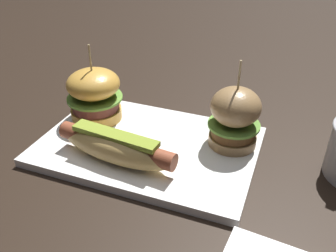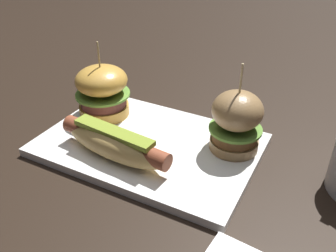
{
  "view_description": "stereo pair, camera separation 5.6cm",
  "coord_description": "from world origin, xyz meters",
  "px_view_note": "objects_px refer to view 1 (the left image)",
  "views": [
    {
      "loc": [
        0.21,
        -0.44,
        0.35
      ],
      "look_at": [
        0.03,
        0.0,
        0.05
      ],
      "focal_mm": 38.69,
      "sensor_mm": 36.0,
      "label": 1
    },
    {
      "loc": [
        0.26,
        -0.42,
        0.35
      ],
      "look_at": [
        0.03,
        0.0,
        0.05
      ],
      "focal_mm": 38.69,
      "sensor_mm": 36.0,
      "label": 2
    }
  ],
  "objects_px": {
    "hot_dog": "(116,147)",
    "slider_right": "(235,117)",
    "platter_main": "(148,146)",
    "slider_left": "(94,94)"
  },
  "relations": [
    {
      "from": "hot_dog",
      "to": "slider_left",
      "type": "bearing_deg",
      "value": 133.13
    },
    {
      "from": "platter_main",
      "to": "hot_dog",
      "type": "bearing_deg",
      "value": -112.9
    },
    {
      "from": "slider_left",
      "to": "slider_right",
      "type": "bearing_deg",
      "value": 1.62
    },
    {
      "from": "platter_main",
      "to": "slider_right",
      "type": "bearing_deg",
      "value": 20.22
    },
    {
      "from": "slider_left",
      "to": "slider_right",
      "type": "distance_m",
      "value": 0.25
    },
    {
      "from": "hot_dog",
      "to": "platter_main",
      "type": "bearing_deg",
      "value": 67.1
    },
    {
      "from": "slider_left",
      "to": "slider_right",
      "type": "xyz_separation_m",
      "value": [
        0.25,
        0.01,
        0.0
      ]
    },
    {
      "from": "slider_left",
      "to": "hot_dog",
      "type": "bearing_deg",
      "value": -46.87
    },
    {
      "from": "platter_main",
      "to": "slider_right",
      "type": "height_order",
      "value": "slider_right"
    },
    {
      "from": "hot_dog",
      "to": "slider_right",
      "type": "height_order",
      "value": "slider_right"
    }
  ]
}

